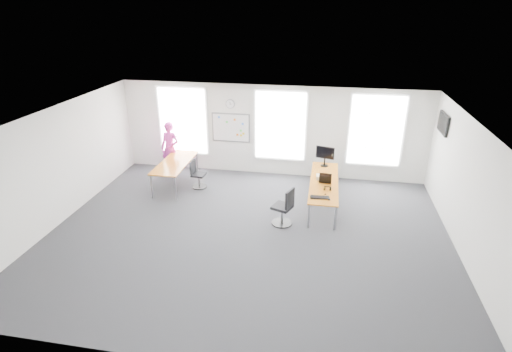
% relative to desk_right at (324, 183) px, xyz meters
% --- Properties ---
extents(floor, '(10.00, 10.00, 0.00)m').
position_rel_desk_right_xyz_m(floor, '(-1.82, -2.03, -0.67)').
color(floor, '#26262B').
rests_on(floor, ground).
extents(ceiling, '(10.00, 10.00, 0.00)m').
position_rel_desk_right_xyz_m(ceiling, '(-1.82, -2.03, 2.33)').
color(ceiling, white).
rests_on(ceiling, ground).
extents(wall_back, '(10.00, 0.00, 10.00)m').
position_rel_desk_right_xyz_m(wall_back, '(-1.82, 1.97, 0.83)').
color(wall_back, white).
rests_on(wall_back, ground).
extents(wall_front, '(10.00, 0.00, 10.00)m').
position_rel_desk_right_xyz_m(wall_front, '(-1.82, -6.03, 0.83)').
color(wall_front, white).
rests_on(wall_front, ground).
extents(wall_left, '(0.00, 10.00, 10.00)m').
position_rel_desk_right_xyz_m(wall_left, '(-6.82, -2.03, 0.83)').
color(wall_left, white).
rests_on(wall_left, ground).
extents(wall_right, '(0.00, 10.00, 10.00)m').
position_rel_desk_right_xyz_m(wall_right, '(3.18, -2.03, 0.83)').
color(wall_right, white).
rests_on(wall_right, ground).
extents(window_left, '(1.60, 0.06, 2.20)m').
position_rel_desk_right_xyz_m(window_left, '(-4.82, 1.94, 1.03)').
color(window_left, silver).
rests_on(window_left, wall_back).
extents(window_mid, '(1.60, 0.06, 2.20)m').
position_rel_desk_right_xyz_m(window_mid, '(-1.52, 1.94, 1.03)').
color(window_mid, silver).
rests_on(window_mid, wall_back).
extents(window_right, '(1.60, 0.06, 2.20)m').
position_rel_desk_right_xyz_m(window_right, '(1.48, 1.94, 1.03)').
color(window_right, silver).
rests_on(window_right, wall_back).
extents(desk_right, '(0.78, 2.94, 0.72)m').
position_rel_desk_right_xyz_m(desk_right, '(0.00, 0.00, 0.00)').
color(desk_right, orange).
rests_on(desk_right, ground).
extents(desk_left, '(0.87, 2.16, 0.79)m').
position_rel_desk_right_xyz_m(desk_left, '(-4.64, 0.49, 0.05)').
color(desk_left, orange).
rests_on(desk_left, ground).
extents(chair_right, '(0.60, 0.60, 1.03)m').
position_rel_desk_right_xyz_m(chair_right, '(-0.98, -1.34, -0.22)').
color(chair_right, black).
rests_on(chair_right, ground).
extents(chair_left, '(0.47, 0.47, 0.89)m').
position_rel_desk_right_xyz_m(chair_left, '(-3.92, 0.47, -0.28)').
color(chair_left, black).
rests_on(chair_left, ground).
extents(person, '(0.72, 0.54, 1.79)m').
position_rel_desk_right_xyz_m(person, '(-5.13, 1.38, 0.22)').
color(person, '#D535A6').
rests_on(person, ground).
extents(whiteboard, '(1.20, 0.03, 0.90)m').
position_rel_desk_right_xyz_m(whiteboard, '(-3.17, 1.94, 0.88)').
color(whiteboard, white).
rests_on(whiteboard, wall_back).
extents(wall_clock, '(0.30, 0.04, 0.30)m').
position_rel_desk_right_xyz_m(wall_clock, '(-3.17, 1.94, 1.68)').
color(wall_clock, gray).
rests_on(wall_clock, wall_back).
extents(tv, '(0.06, 0.90, 0.55)m').
position_rel_desk_right_xyz_m(tv, '(3.13, 0.97, 1.63)').
color(tv, black).
rests_on(tv, wall_right).
extents(keyboard, '(0.52, 0.25, 0.02)m').
position_rel_desk_right_xyz_m(keyboard, '(-0.09, -1.06, 0.06)').
color(keyboard, black).
rests_on(keyboard, desk_right).
extents(mouse, '(0.08, 0.11, 0.04)m').
position_rel_desk_right_xyz_m(mouse, '(0.15, -1.14, 0.07)').
color(mouse, black).
rests_on(mouse, desk_right).
extents(lens_cap, '(0.07, 0.07, 0.01)m').
position_rel_desk_right_xyz_m(lens_cap, '(0.05, -0.83, 0.05)').
color(lens_cap, black).
rests_on(lens_cap, desk_right).
extents(headphones, '(0.20, 0.11, 0.12)m').
position_rel_desk_right_xyz_m(headphones, '(0.09, -0.57, 0.10)').
color(headphones, black).
rests_on(headphones, desk_right).
extents(laptop_sleeve, '(0.35, 0.22, 0.28)m').
position_rel_desk_right_xyz_m(laptop_sleeve, '(0.02, -0.13, 0.18)').
color(laptop_sleeve, black).
rests_on(laptop_sleeve, desk_right).
extents(paper_stack, '(0.33, 0.26, 0.11)m').
position_rel_desk_right_xyz_m(paper_stack, '(-0.07, 0.17, 0.10)').
color(paper_stack, beige).
rests_on(paper_stack, desk_right).
extents(monitor, '(0.56, 0.23, 0.63)m').
position_rel_desk_right_xyz_m(monitor, '(-0.03, 1.16, 0.43)').
color(monitor, black).
rests_on(monitor, desk_right).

